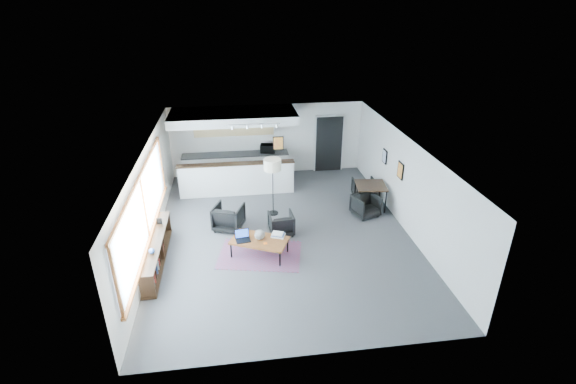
{
  "coord_description": "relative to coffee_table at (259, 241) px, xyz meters",
  "views": [
    {
      "loc": [
        -1.24,
        -10.14,
        6.13
      ],
      "look_at": [
        0.21,
        0.4,
        1.07
      ],
      "focal_mm": 26.0,
      "sensor_mm": 36.0,
      "label": 1
    }
  ],
  "objects": [
    {
      "name": "armchair_right",
      "position": [
        0.68,
        1.01,
        -0.09
      ],
      "size": [
        0.71,
        0.67,
        0.69
      ],
      "primitive_type": "imported",
      "rotation": [
        0.0,
        0.0,
        3.22
      ],
      "color": "black",
      "rests_on": "floor"
    },
    {
      "name": "coffee_table",
      "position": [
        0.0,
        0.0,
        0.0
      ],
      "size": [
        1.61,
        1.29,
        0.46
      ],
      "rotation": [
        0.0,
        0.0,
        -0.43
      ],
      "color": "brown",
      "rests_on": "floor"
    },
    {
      "name": "dining_table",
      "position": [
        3.65,
        2.24,
        0.27
      ],
      "size": [
        1.02,
        1.02,
        0.77
      ],
      "rotation": [
        0.0,
        0.0,
        -0.12
      ],
      "color": "black",
      "rests_on": "floor"
    },
    {
      "name": "book_stack",
      "position": [
        0.49,
        0.1,
        0.08
      ],
      "size": [
        0.41,
        0.37,
        0.1
      ],
      "rotation": [
        0.0,
        0.0,
        -0.37
      ],
      "color": "silver",
      "rests_on": "coffee_table"
    },
    {
      "name": "floor_lamp",
      "position": [
        0.58,
        2.2,
        1.13
      ],
      "size": [
        0.58,
        0.58,
        1.79
      ],
      "rotation": [
        0.0,
        0.0,
        0.13
      ],
      "color": "black",
      "rests_on": "floor"
    },
    {
      "name": "laptop",
      "position": [
        -0.43,
        0.07,
        0.11
      ],
      "size": [
        0.41,
        0.35,
        0.26
      ],
      "rotation": [
        0.0,
        0.0,
        0.15
      ],
      "color": "black",
      "rests_on": "coffee_table"
    },
    {
      "name": "kilim_rug",
      "position": [
        0.0,
        0.0,
        -0.42
      ],
      "size": [
        2.34,
        1.83,
        0.01
      ],
      "rotation": [
        0.0,
        0.0,
        -0.21
      ],
      "color": "#623550",
      "rests_on": "floor"
    },
    {
      "name": "dining_chair_far",
      "position": [
        3.67,
        2.91,
        -0.12
      ],
      "size": [
        0.6,
        0.57,
        0.61
      ],
      "primitive_type": "imported",
      "rotation": [
        0.0,
        0.0,
        3.13
      ],
      "color": "black",
      "rests_on": "floor"
    },
    {
      "name": "kitchenette",
      "position": [
        -0.47,
        4.74,
        0.95
      ],
      "size": [
        4.2,
        1.96,
        2.6
      ],
      "color": "white",
      "rests_on": "floor"
    },
    {
      "name": "window",
      "position": [
        -2.73,
        0.14,
        1.03
      ],
      "size": [
        0.1,
        5.95,
        1.66
      ],
      "color": "#8CBFFF",
      "rests_on": "room"
    },
    {
      "name": "doorway",
      "position": [
        3.03,
        5.46,
        0.65
      ],
      "size": [
        1.1,
        0.12,
        2.15
      ],
      "color": "black",
      "rests_on": "room"
    },
    {
      "name": "armchair_left",
      "position": [
        -0.78,
        1.49,
        -0.03
      ],
      "size": [
        0.99,
        0.96,
        0.81
      ],
      "primitive_type": "imported",
      "rotation": [
        0.0,
        0.0,
        2.79
      ],
      "color": "black",
      "rests_on": "floor"
    },
    {
      "name": "microwave",
      "position": [
        0.7,
        5.19,
        0.68
      ],
      "size": [
        0.57,
        0.38,
        0.36
      ],
      "primitive_type": "imported",
      "rotation": [
        0.0,
        0.0,
        -0.17
      ],
      "color": "black",
      "rests_on": "kitchenette"
    },
    {
      "name": "console",
      "position": [
        -2.57,
        -0.01,
        -0.1
      ],
      "size": [
        0.35,
        3.0,
        0.8
      ],
      "color": "black",
      "rests_on": "floor"
    },
    {
      "name": "dining_chair_near",
      "position": [
        3.36,
        1.71,
        -0.12
      ],
      "size": [
        0.75,
        0.73,
        0.62
      ],
      "primitive_type": "imported",
      "rotation": [
        0.0,
        0.0,
        0.33
      ],
      "color": "black",
      "rests_on": "floor"
    },
    {
      "name": "wall_art_upper",
      "position": [
        4.2,
        2.74,
        1.07
      ],
      "size": [
        0.03,
        0.34,
        0.44
      ],
      "color": "black",
      "rests_on": "room"
    },
    {
      "name": "room",
      "position": [
        0.73,
        1.04,
        0.87
      ],
      "size": [
        7.02,
        9.02,
        2.62
      ],
      "color": "#48484A",
      "rests_on": "ground"
    },
    {
      "name": "coaster",
      "position": [
        0.13,
        -0.2,
        0.04
      ],
      "size": [
        0.1,
        0.1,
        0.01
      ],
      "rotation": [
        0.0,
        0.0,
        0.11
      ],
      "color": "#E5590C",
      "rests_on": "coffee_table"
    },
    {
      "name": "wall_art_lower",
      "position": [
        4.2,
        1.44,
        1.12
      ],
      "size": [
        0.03,
        0.38,
        0.48
      ],
      "color": "black",
      "rests_on": "room"
    },
    {
      "name": "track_light",
      "position": [
        0.14,
        3.24,
        2.1
      ],
      "size": [
        1.6,
        0.07,
        0.15
      ],
      "color": "silver",
      "rests_on": "room"
    },
    {
      "name": "ceramic_pot",
      "position": [
        0.01,
        0.02,
        0.17
      ],
      "size": [
        0.27,
        0.27,
        0.27
      ],
      "rotation": [
        0.0,
        0.0,
        0.4
      ],
      "color": "gray",
      "rests_on": "coffee_table"
    }
  ]
}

